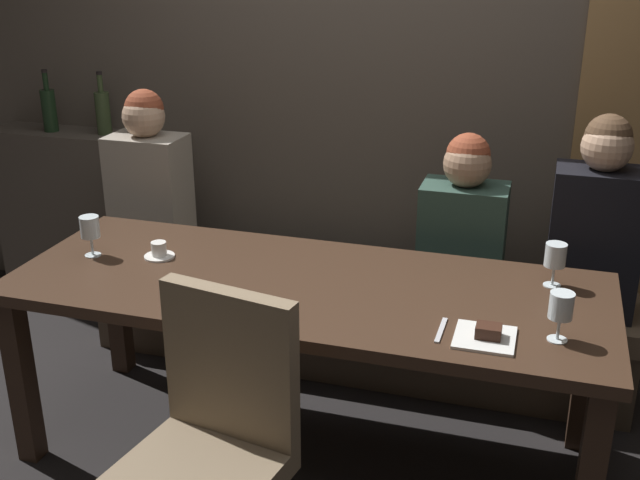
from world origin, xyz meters
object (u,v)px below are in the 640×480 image
at_px(wine_bottle_dark_red, 49,109).
at_px(wine_glass_center_back, 561,308).
at_px(espresso_cup, 159,251).
at_px(fork_on_table, 441,330).
at_px(dining_table, 306,304).
at_px(banquette_bench, 352,322).
at_px(diner_redhead, 149,178).
at_px(wine_glass_near_left, 555,256).
at_px(wine_glass_far_left, 90,228).
at_px(wine_bottle_pale_label, 103,111).
at_px(diner_bearded, 463,222).
at_px(diner_far_end, 597,221).
at_px(dessert_plate, 486,335).
at_px(chair_near_side, 212,434).

distance_m(wine_bottle_dark_red, wine_glass_center_back, 2.91).
height_order(espresso_cup, fork_on_table, espresso_cup).
distance_m(dining_table, fork_on_table, 0.58).
relative_size(banquette_bench, diner_redhead, 3.08).
xyz_separation_m(wine_glass_near_left, wine_glass_far_left, (-1.75, -0.23, 0.00)).
bearing_deg(wine_bottle_pale_label, diner_bearded, -10.69).
relative_size(diner_redhead, wine_glass_near_left, 4.95).
height_order(wine_bottle_dark_red, wine_glass_near_left, wine_bottle_dark_red).
relative_size(diner_redhead, diner_far_end, 0.97).
distance_m(wine_bottle_dark_red, wine_bottle_pale_label, 0.31).
bearing_deg(wine_glass_near_left, espresso_cup, -173.46).
bearing_deg(diner_redhead, dessert_plate, -29.73).
bearing_deg(fork_on_table, wine_bottle_dark_red, 152.28).
bearing_deg(fork_on_table, diner_redhead, 149.31).
distance_m(diner_redhead, espresso_cup, 0.78).
distance_m(wine_bottle_dark_red, dessert_plate, 2.75).
relative_size(wine_glass_center_back, espresso_cup, 1.37).
distance_m(wine_bottle_pale_label, wine_glass_far_left, 1.20).
distance_m(diner_far_end, wine_glass_center_back, 0.88).
distance_m(espresso_cup, dessert_plate, 1.34).
bearing_deg(diner_redhead, fork_on_table, -31.59).
xyz_separation_m(espresso_cup, dessert_plate, (1.30, -0.30, -0.01)).
bearing_deg(wine_bottle_dark_red, chair_near_side, -45.78).
relative_size(diner_bearded, diner_far_end, 0.87).
bearing_deg(diner_redhead, diner_bearded, -1.98).
height_order(diner_redhead, dessert_plate, diner_redhead).
height_order(dining_table, chair_near_side, chair_near_side).
xyz_separation_m(banquette_bench, fork_on_table, (0.53, -0.93, 0.51)).
relative_size(wine_bottle_pale_label, dessert_plate, 1.72).
xyz_separation_m(diner_redhead, fork_on_table, (1.56, -0.96, -0.09)).
xyz_separation_m(diner_redhead, dessert_plate, (1.70, -0.97, -0.08)).
height_order(banquette_bench, wine_glass_center_back, wine_glass_center_back).
distance_m(diner_redhead, wine_bottle_dark_red, 0.81).
relative_size(wine_glass_far_left, wine_glass_center_back, 1.00).
relative_size(banquette_bench, espresso_cup, 20.83).
relative_size(banquette_bench, wine_glass_center_back, 15.24).
distance_m(diner_bearded, wine_bottle_dark_red, 2.28).
height_order(diner_redhead, fork_on_table, diner_redhead).
height_order(wine_glass_near_left, wine_glass_far_left, same).
distance_m(wine_glass_far_left, wine_glass_center_back, 1.79).
relative_size(wine_glass_center_back, dessert_plate, 0.86).
relative_size(diner_far_end, wine_glass_far_left, 5.09).
bearing_deg(chair_near_side, wine_glass_near_left, 45.88).
relative_size(diner_redhead, espresso_cup, 6.77).
bearing_deg(dining_table, wine_glass_near_left, 15.02).
bearing_deg(banquette_bench, wine_glass_near_left, -28.47).
xyz_separation_m(diner_bearded, wine_glass_far_left, (-1.38, -0.68, 0.07)).
relative_size(dining_table, fork_on_table, 12.94).
relative_size(diner_bearded, dessert_plate, 3.80).
height_order(dining_table, diner_bearded, diner_bearded).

